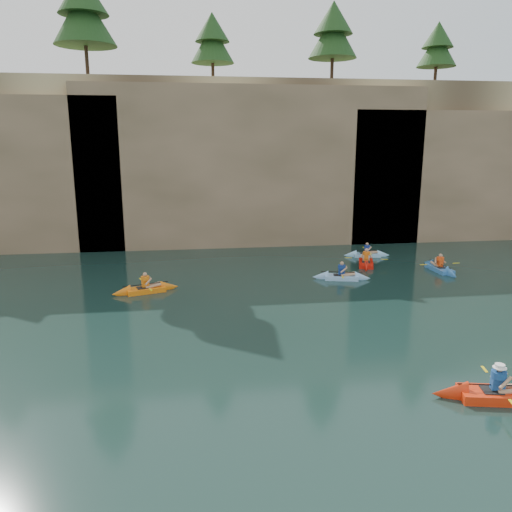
{
  "coord_description": "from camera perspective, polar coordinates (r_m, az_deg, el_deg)",
  "views": [
    {
      "loc": [
        -2.73,
        -12.69,
        7.35
      ],
      "look_at": [
        -0.15,
        5.91,
        3.0
      ],
      "focal_mm": 35.0,
      "sensor_mm": 36.0,
      "label": 1
    }
  ],
  "objects": [
    {
      "name": "kayaker_ltblue_mid",
      "position": [
        33.19,
        12.53,
        0.18
      ],
      "size": [
        3.07,
        2.27,
        1.14
      ],
      "rotation": [
        0.0,
        0.0,
        -0.11
      ],
      "color": "#95CFFA",
      "rests_on": "ground"
    },
    {
      "name": "ground",
      "position": [
        14.91,
        3.85,
        -16.51
      ],
      "size": [
        160.0,
        160.0,
        0.0
      ],
      "primitive_type": "plane",
      "color": "black",
      "rests_on": "ground"
    },
    {
      "name": "sea_cave_east",
      "position": [
        37.25,
        12.21,
        4.88
      ],
      "size": [
        5.0,
        1.0,
        4.5
      ],
      "primitive_type": "cube",
      "color": "black",
      "rests_on": "ground"
    },
    {
      "name": "cliff",
      "position": [
        42.8,
        -4.32,
        11.2
      ],
      "size": [
        70.0,
        16.0,
        12.0
      ],
      "primitive_type": "cube",
      "color": "tan",
      "rests_on": "ground"
    },
    {
      "name": "kayaker_orange",
      "position": [
        25.4,
        -12.5,
        -3.73
      ],
      "size": [
        3.4,
        2.39,
        1.27
      ],
      "rotation": [
        0.0,
        0.0,
        0.31
      ],
      "color": "orange",
      "rests_on": "ground"
    },
    {
      "name": "kayaker_blue_east",
      "position": [
        30.72,
        20.24,
        -1.33
      ],
      "size": [
        2.47,
        3.56,
        1.26
      ],
      "rotation": [
        0.0,
        0.0,
        1.61
      ],
      "color": "#3A7BC5",
      "rests_on": "ground"
    },
    {
      "name": "main_kayaker",
      "position": [
        16.55,
        25.79,
        -14.01
      ],
      "size": [
        3.77,
        2.44,
        1.37
      ],
      "rotation": [
        0.0,
        0.0,
        -0.22
      ],
      "color": "red",
      "rests_on": "ground"
    },
    {
      "name": "cliff_slab_center",
      "position": [
        35.64,
        -0.27,
        10.39
      ],
      "size": [
        24.0,
        2.4,
        11.4
      ],
      "primitive_type": "cube",
      "color": "#9A7A5D",
      "rests_on": "ground"
    },
    {
      "name": "sea_cave_center",
      "position": [
        35.13,
        -9.88,
        3.43
      ],
      "size": [
        3.5,
        1.0,
        3.2
      ],
      "primitive_type": "cube",
      "color": "black",
      "rests_on": "ground"
    },
    {
      "name": "kayaker_red_far",
      "position": [
        30.83,
        12.46,
        -0.76
      ],
      "size": [
        2.43,
        3.59,
        1.3
      ],
      "rotation": [
        0.0,
        0.0,
        1.24
      ],
      "color": "red",
      "rests_on": "ground"
    },
    {
      "name": "kayaker_ltblue_near",
      "position": [
        27.46,
        9.73,
        -2.34
      ],
      "size": [
        3.22,
        2.38,
        1.24
      ],
      "rotation": [
        0.0,
        0.0,
        -0.24
      ],
      "color": "#92C3F4",
      "rests_on": "ground"
    },
    {
      "name": "cliff_pines",
      "position": [
        38.75,
        -4.07,
        25.78
      ],
      "size": [
        56.0,
        6.0,
        7.83
      ],
      "primitive_type": null,
      "color": "black",
      "rests_on": "cliff"
    }
  ]
}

